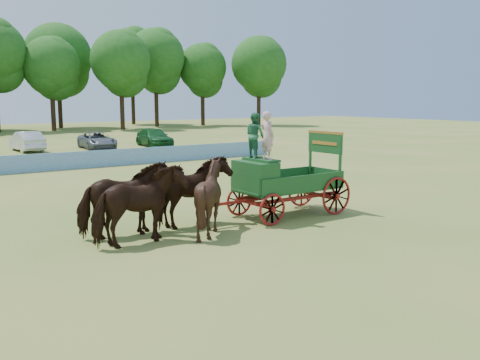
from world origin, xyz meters
name	(u,v)px	position (x,y,z in m)	size (l,w,h in m)	color
ground	(315,217)	(0.00, 0.00, 0.00)	(160.00, 160.00, 0.00)	olive
horse_lead_left	(139,206)	(-6.73, 0.19, 1.16)	(1.25, 2.74, 2.31)	black
horse_lead_right	(124,200)	(-6.73, 1.29, 1.16)	(1.25, 2.74, 2.31)	black
horse_wheel_left	(210,197)	(-4.33, 0.19, 1.16)	(1.87, 2.10, 2.32)	black
horse_wheel_right	(192,192)	(-4.33, 1.29, 1.16)	(1.25, 2.74, 2.31)	black
farm_dray	(272,171)	(-1.38, 0.77, 1.67)	(6.00, 2.00, 3.78)	maroon
sponsor_banner	(102,158)	(-1.00, 18.00, 0.53)	(26.00, 0.08, 1.05)	#205EAD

